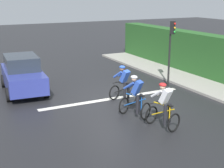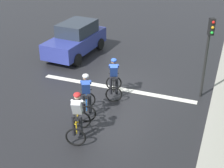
{
  "view_description": "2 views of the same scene",
  "coord_description": "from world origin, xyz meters",
  "px_view_note": "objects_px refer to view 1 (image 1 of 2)",
  "views": [
    {
      "loc": [
        6.39,
        12.51,
        4.64
      ],
      "look_at": [
        0.73,
        1.32,
        1.12
      ],
      "focal_mm": 51.51,
      "sensor_mm": 36.0,
      "label": 1
    },
    {
      "loc": [
        -4.33,
        11.69,
        6.55
      ],
      "look_at": [
        -0.47,
        1.7,
        1.1
      ],
      "focal_mm": 51.57,
      "sensor_mm": 36.0,
      "label": 2
    }
  ],
  "objects_px": {
    "cyclist_mid": "(124,85)",
    "traffic_light_near_crossing": "(171,44)",
    "cyclist_lead": "(164,107)",
    "cyclist_second": "(136,97)",
    "car_navy": "(23,74)"
  },
  "relations": [
    {
      "from": "cyclist_mid",
      "to": "car_navy",
      "type": "relative_size",
      "value": 0.39
    },
    {
      "from": "cyclist_mid",
      "to": "traffic_light_near_crossing",
      "type": "xyz_separation_m",
      "value": [
        -3.41,
        -1.26,
        1.43
      ]
    },
    {
      "from": "cyclist_lead",
      "to": "cyclist_mid",
      "type": "height_order",
      "value": "same"
    },
    {
      "from": "cyclist_mid",
      "to": "car_navy",
      "type": "bearing_deg",
      "value": -45.81
    },
    {
      "from": "cyclist_lead",
      "to": "cyclist_second",
      "type": "distance_m",
      "value": 1.41
    },
    {
      "from": "cyclist_lead",
      "to": "cyclist_second",
      "type": "bearing_deg",
      "value": -76.4
    },
    {
      "from": "cyclist_lead",
      "to": "traffic_light_near_crossing",
      "type": "relative_size",
      "value": 0.5
    },
    {
      "from": "car_navy",
      "to": "cyclist_second",
      "type": "bearing_deg",
      "value": 120.31
    },
    {
      "from": "cyclist_second",
      "to": "car_navy",
      "type": "bearing_deg",
      "value": -59.69
    },
    {
      "from": "cyclist_mid",
      "to": "traffic_light_near_crossing",
      "type": "relative_size",
      "value": 0.5
    },
    {
      "from": "cyclist_mid",
      "to": "cyclist_second",
      "type": "bearing_deg",
      "value": 76.2
    },
    {
      "from": "cyclist_second",
      "to": "cyclist_mid",
      "type": "bearing_deg",
      "value": -103.8
    },
    {
      "from": "cyclist_second",
      "to": "car_navy",
      "type": "xyz_separation_m",
      "value": [
        3.17,
        -5.41,
        0.08
      ]
    },
    {
      "from": "cyclist_lead",
      "to": "car_navy",
      "type": "height_order",
      "value": "car_navy"
    },
    {
      "from": "cyclist_lead",
      "to": "traffic_light_near_crossing",
      "type": "height_order",
      "value": "traffic_light_near_crossing"
    }
  ]
}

